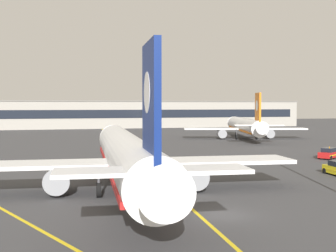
{
  "coord_description": "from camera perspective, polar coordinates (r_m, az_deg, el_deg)",
  "views": [
    {
      "loc": [
        -12.43,
        -30.21,
        8.06
      ],
      "look_at": [
        -2.16,
        7.65,
        6.2
      ],
      "focal_mm": 48.0,
      "sensor_mm": 36.0,
      "label": 1
    }
  ],
  "objects": [
    {
      "name": "ground_plane",
      "position": [
        33.65,
        7.11,
        -11.17
      ],
      "size": [
        400.0,
        400.0,
        0.0
      ],
      "primitive_type": "plane",
      "color": "#3D3D3F"
    },
    {
      "name": "taxiway_centreline",
      "position": [
        62.01,
        -3.5,
        -4.76
      ],
      "size": [
        11.06,
        179.7,
        0.01
      ],
      "primitive_type": "cube",
      "rotation": [
        0.0,
        0.0,
        -0.06
      ],
      "color": "yellow",
      "rests_on": "ground"
    },
    {
      "name": "taxiway_lead_in_stripe",
      "position": [
        33.24,
        -17.78,
        -11.45
      ],
      "size": [
        23.82,
        55.3,
        0.01
      ],
      "primitive_type": "cube",
      "rotation": [
        0.0,
        0.0,
        0.4
      ],
      "color": "yellow",
      "rests_on": "ground"
    },
    {
      "name": "airliner_foreground",
      "position": [
        41.44,
        -5.28,
        -3.8
      ],
      "size": [
        32.29,
        41.53,
        11.65
      ],
      "color": "white",
      "rests_on": "ground"
    },
    {
      "name": "airliner_background",
      "position": [
        107.43,
        9.79,
        -0.01
      ],
      "size": [
        29.03,
        36.88,
        10.51
      ],
      "color": "white",
      "rests_on": "ground"
    },
    {
      "name": "service_car_second",
      "position": [
        71.48,
        19.79,
        -3.31
      ],
      "size": [
        4.51,
        3.79,
        1.79
      ],
      "color": "red",
      "rests_on": "ground"
    },
    {
      "name": "safety_cone_by_nose_gear",
      "position": [
        58.95,
        -6.78,
        -4.92
      ],
      "size": [
        0.44,
        0.44,
        0.55
      ],
      "color": "orange",
      "rests_on": "ground"
    },
    {
      "name": "terminal_building",
      "position": [
        158.27,
        -7.47,
        1.5
      ],
      "size": [
        140.61,
        12.4,
        9.56
      ],
      "color": "#9E998E",
      "rests_on": "ground"
    }
  ]
}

